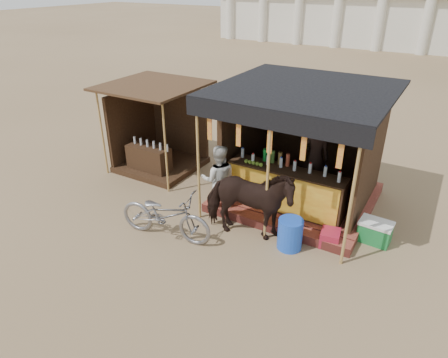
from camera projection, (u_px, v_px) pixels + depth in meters
ground at (181, 264)px, 7.55m from camera, size 120.00×120.00×0.00m
main_stall at (301, 162)px, 9.19m from camera, size 3.60×3.61×2.78m
secondary_stall at (156, 137)px, 11.07m from camera, size 2.40×2.40×2.38m
cow at (248, 203)px, 7.98m from camera, size 2.04×1.26×1.60m
motorbike at (165, 215)px, 8.10m from camera, size 2.09×0.99×1.06m
bystander at (219, 180)px, 8.88m from camera, size 0.99×0.93×1.62m
blue_barrel at (290, 234)px, 7.86m from camera, size 0.65×0.65×0.64m
red_crate at (330, 238)px, 8.00m from camera, size 0.43×0.47×0.33m
cooler at (375, 232)px, 8.09m from camera, size 0.66×0.48×0.46m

